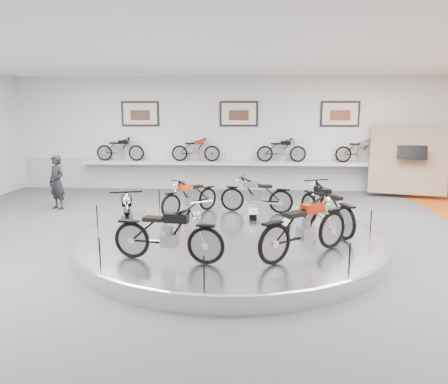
# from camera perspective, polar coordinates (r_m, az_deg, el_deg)

# --- Properties ---
(floor) EXTENTS (16.00, 16.00, 0.00)m
(floor) POSITION_cam_1_polar(r_m,az_deg,el_deg) (9.03, 0.62, -7.71)
(floor) COLOR #515154
(floor) RESTS_ON ground
(ceiling) EXTENTS (16.00, 16.00, 0.00)m
(ceiling) POSITION_cam_1_polar(r_m,az_deg,el_deg) (8.64, 0.67, 18.35)
(ceiling) COLOR white
(ceiling) RESTS_ON wall_back
(wall_back) EXTENTS (16.00, 0.00, 16.00)m
(wall_back) POSITION_cam_1_polar(r_m,az_deg,el_deg) (15.58, 1.93, 7.59)
(wall_back) COLOR silver
(wall_back) RESTS_ON floor
(wall_front) EXTENTS (16.00, 0.00, 16.00)m
(wall_front) POSITION_cam_1_polar(r_m,az_deg,el_deg) (1.82, -10.87, -17.58)
(wall_front) COLOR silver
(wall_front) RESTS_ON floor
(dado_band) EXTENTS (15.68, 0.04, 1.10)m
(dado_band) POSITION_cam_1_polar(r_m,az_deg,el_deg) (15.71, 1.89, 2.30)
(dado_band) COLOR #BCBCBA
(dado_band) RESTS_ON floor
(display_platform) EXTENTS (6.40, 6.40, 0.30)m
(display_platform) POSITION_cam_1_polar(r_m,az_deg,el_deg) (9.27, 0.71, -6.24)
(display_platform) COLOR silver
(display_platform) RESTS_ON floor
(platform_rim) EXTENTS (6.40, 6.40, 0.10)m
(platform_rim) POSITION_cam_1_polar(r_m,az_deg,el_deg) (9.23, 0.71, -5.53)
(platform_rim) COLOR #B2B2BA
(platform_rim) RESTS_ON display_platform
(shelf) EXTENTS (11.00, 0.55, 0.10)m
(shelf) POSITION_cam_1_polar(r_m,az_deg,el_deg) (15.37, 1.88, 3.81)
(shelf) COLOR silver
(shelf) RESTS_ON wall_back
(poster_left) EXTENTS (1.35, 0.06, 0.88)m
(poster_left) POSITION_cam_1_polar(r_m,az_deg,el_deg) (16.00, -10.89, 10.00)
(poster_left) COLOR beige
(poster_left) RESTS_ON wall_back
(poster_center) EXTENTS (1.35, 0.06, 0.88)m
(poster_center) POSITION_cam_1_polar(r_m,az_deg,el_deg) (15.52, 1.94, 10.17)
(poster_center) COLOR beige
(poster_center) RESTS_ON wall_back
(poster_right) EXTENTS (1.35, 0.06, 0.88)m
(poster_right) POSITION_cam_1_polar(r_m,az_deg,el_deg) (15.81, 14.92, 9.83)
(poster_right) COLOR beige
(poster_right) RESTS_ON wall_back
(display_panel) EXTENTS (2.56, 1.52, 2.30)m
(display_panel) POSITION_cam_1_polar(r_m,az_deg,el_deg) (15.62, 22.86, 4.00)
(display_panel) COLOR #95755E
(display_panel) RESTS_ON floor
(shelf_bike_a) EXTENTS (1.22, 0.43, 0.73)m
(shelf_bike_a) POSITION_cam_1_polar(r_m,az_deg,el_deg) (16.00, -13.39, 5.29)
(shelf_bike_a) COLOR black
(shelf_bike_a) RESTS_ON shelf
(shelf_bike_b) EXTENTS (1.22, 0.43, 0.73)m
(shelf_bike_b) POSITION_cam_1_polar(r_m,az_deg,el_deg) (15.44, -3.71, 5.37)
(shelf_bike_b) COLOR maroon
(shelf_bike_b) RESTS_ON shelf
(shelf_bike_c) EXTENTS (1.22, 0.43, 0.73)m
(shelf_bike_c) POSITION_cam_1_polar(r_m,az_deg,el_deg) (15.36, 7.51, 5.27)
(shelf_bike_c) COLOR black
(shelf_bike_c) RESTS_ON shelf
(shelf_bike_d) EXTENTS (1.22, 0.43, 0.73)m
(shelf_bike_d) POSITION_cam_1_polar(r_m,az_deg,el_deg) (15.78, 17.38, 5.02)
(shelf_bike_d) COLOR #A6A6AA
(shelf_bike_d) RESTS_ON shelf
(bike_a) EXTENTS (1.26, 1.89, 1.05)m
(bike_a) POSITION_cam_1_polar(r_m,az_deg,el_deg) (9.52, 13.19, -1.86)
(bike_a) COLOR black
(bike_a) RESTS_ON display_platform
(bike_b) EXTENTS (1.63, 0.82, 0.92)m
(bike_b) POSITION_cam_1_polar(r_m,az_deg,el_deg) (10.95, 4.25, -0.33)
(bike_b) COLOR #A6A6AA
(bike_b) RESTS_ON display_platform
(bike_c) EXTENTS (1.39, 1.50, 0.89)m
(bike_c) POSITION_cam_1_polar(r_m,az_deg,el_deg) (10.79, -4.48, -0.58)
(bike_c) COLOR #CE4D14
(bike_c) RESTS_ON display_platform
(bike_d) EXTENTS (1.10, 1.89, 1.05)m
(bike_d) POSITION_cam_1_polar(r_m,az_deg,el_deg) (8.93, -12.54, -2.67)
(bike_d) COLOR black
(bike_d) RESTS_ON display_platform
(bike_e) EXTENTS (1.75, 0.88, 0.99)m
(bike_e) POSITION_cam_1_polar(r_m,az_deg,el_deg) (7.48, -7.34, -5.37)
(bike_e) COLOR black
(bike_e) RESTS_ON display_platform
(bike_f) EXTENTS (1.82, 1.68, 1.08)m
(bike_f) POSITION_cam_1_polar(r_m,az_deg,el_deg) (7.79, 10.55, -4.44)
(bike_f) COLOR maroon
(bike_f) RESTS_ON display_platform
(visitor) EXTENTS (0.68, 0.61, 1.57)m
(visitor) POSITION_cam_1_polar(r_m,az_deg,el_deg) (13.48, -21.00, 1.18)
(visitor) COLOR black
(visitor) RESTS_ON floor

